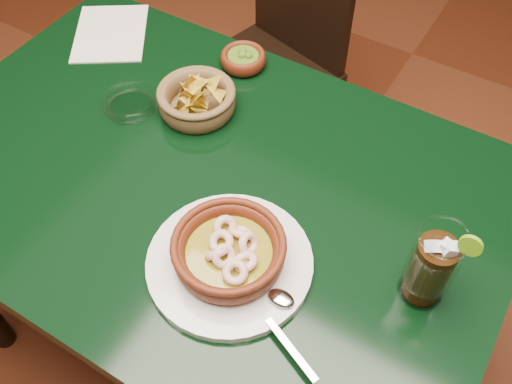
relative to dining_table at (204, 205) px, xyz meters
The scene contains 9 objects.
ground 0.65m from the dining_table, ahead, with size 7.00×7.00×0.00m, color #471C0C.
dining_table is the anchor object (origin of this frame).
dining_chair 0.76m from the dining_table, 108.25° to the left, with size 0.48×0.48×0.85m.
shrimp_plate 0.25m from the dining_table, 41.35° to the right, with size 0.37×0.29×0.08m.
chip_basket 0.22m from the dining_table, 126.43° to the left, with size 0.20×0.20×0.12m.
guacamole_ramekin 0.36m from the dining_table, 107.67° to the left, with size 0.12×0.12×0.04m.
cola_drink 0.50m from the dining_table, ahead, with size 0.16×0.16×0.19m.
glass_ashtray 0.27m from the dining_table, 161.69° to the left, with size 0.13×0.13×0.03m.
paper_menu 0.53m from the dining_table, 149.88° to the left, with size 0.27×0.28×0.00m.
Camera 1 is at (0.47, -0.56, 1.61)m, focal length 40.00 mm.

